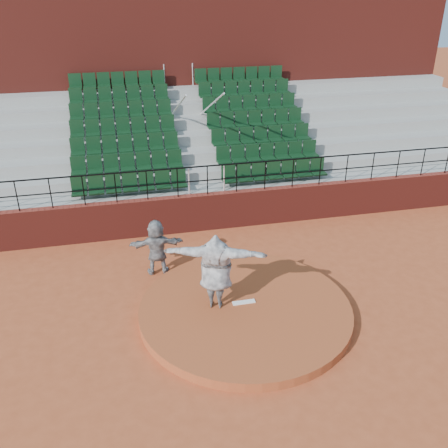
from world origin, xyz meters
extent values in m
plane|color=#A84926|center=(0.00, 0.00, 0.00)|extent=(90.00, 90.00, 0.00)
cylinder|color=#9F4623|center=(0.00, 0.00, 0.12)|extent=(5.50, 5.50, 0.25)
cube|color=white|center=(0.00, 0.15, 0.27)|extent=(0.60, 0.15, 0.03)
cube|color=maroon|center=(0.00, 5.00, 0.65)|extent=(24.00, 0.30, 1.30)
cylinder|color=black|center=(0.00, 5.00, 2.30)|extent=(24.00, 0.05, 0.05)
cylinder|color=black|center=(0.00, 5.00, 1.80)|extent=(24.00, 0.04, 0.04)
cylinder|color=black|center=(-6.00, 5.00, 1.80)|extent=(0.04, 0.04, 1.00)
cylinder|color=black|center=(-5.00, 5.00, 1.80)|extent=(0.04, 0.04, 1.00)
cylinder|color=black|center=(-4.00, 5.00, 1.80)|extent=(0.04, 0.04, 1.00)
cylinder|color=black|center=(-3.00, 5.00, 1.80)|extent=(0.04, 0.04, 1.00)
cylinder|color=black|center=(-2.00, 5.00, 1.80)|extent=(0.04, 0.04, 1.00)
cylinder|color=black|center=(-1.00, 5.00, 1.80)|extent=(0.04, 0.04, 1.00)
cylinder|color=black|center=(0.00, 5.00, 1.80)|extent=(0.04, 0.04, 1.00)
cylinder|color=black|center=(1.00, 5.00, 1.80)|extent=(0.04, 0.04, 1.00)
cylinder|color=black|center=(2.00, 5.00, 1.80)|extent=(0.04, 0.04, 1.00)
cylinder|color=black|center=(3.00, 5.00, 1.80)|extent=(0.04, 0.04, 1.00)
cylinder|color=black|center=(4.00, 5.00, 1.80)|extent=(0.04, 0.04, 1.00)
cylinder|color=black|center=(5.00, 5.00, 1.80)|extent=(0.04, 0.04, 1.00)
cylinder|color=black|center=(6.00, 5.00, 1.80)|extent=(0.04, 0.04, 1.00)
cylinder|color=black|center=(7.00, 5.00, 1.80)|extent=(0.04, 0.04, 1.00)
cylinder|color=black|center=(8.00, 5.00, 1.80)|extent=(0.04, 0.04, 1.00)
cylinder|color=black|center=(9.00, 5.00, 1.80)|extent=(0.04, 0.04, 1.00)
cube|color=gray|center=(0.00, 5.58, 0.65)|extent=(24.00, 0.85, 1.30)
cube|color=black|center=(-2.53, 5.59, 1.66)|extent=(3.85, 0.48, 0.72)
cube|color=black|center=(2.53, 5.59, 1.66)|extent=(3.85, 0.48, 0.72)
cube|color=gray|center=(0.00, 6.43, 0.85)|extent=(24.00, 0.85, 1.70)
cube|color=black|center=(-2.53, 6.44, 2.06)|extent=(3.85, 0.48, 0.72)
cube|color=black|center=(2.53, 6.44, 2.06)|extent=(3.85, 0.48, 0.72)
cube|color=gray|center=(0.00, 7.28, 1.05)|extent=(24.00, 0.85, 2.10)
cube|color=black|center=(-2.53, 7.29, 2.46)|extent=(3.85, 0.48, 0.72)
cube|color=black|center=(2.53, 7.29, 2.46)|extent=(3.85, 0.48, 0.72)
cube|color=gray|center=(0.00, 8.12, 1.25)|extent=(24.00, 0.85, 2.50)
cube|color=black|center=(-2.53, 8.13, 2.86)|extent=(3.85, 0.48, 0.72)
cube|color=black|center=(2.53, 8.13, 2.86)|extent=(3.85, 0.48, 0.72)
cube|color=gray|center=(0.00, 8.97, 1.45)|extent=(24.00, 0.85, 2.90)
cube|color=black|center=(-2.53, 8.98, 3.26)|extent=(3.85, 0.48, 0.72)
cube|color=black|center=(2.53, 8.98, 3.26)|extent=(3.85, 0.48, 0.72)
cube|color=gray|center=(0.00, 9.82, 1.65)|extent=(24.00, 0.85, 3.30)
cube|color=black|center=(-2.53, 9.83, 3.66)|extent=(3.85, 0.48, 0.72)
cube|color=black|center=(2.53, 9.83, 3.66)|extent=(3.85, 0.48, 0.72)
cube|color=gray|center=(0.00, 10.68, 1.85)|extent=(24.00, 0.85, 3.70)
cube|color=black|center=(-2.53, 10.69, 4.06)|extent=(3.85, 0.48, 0.72)
cube|color=black|center=(2.53, 10.69, 4.06)|extent=(3.85, 0.48, 0.72)
cylinder|color=silver|center=(-0.60, 8.12, 3.40)|extent=(0.06, 5.97, 2.46)
cylinder|color=silver|center=(0.60, 8.12, 3.40)|extent=(0.06, 5.97, 2.46)
cube|color=maroon|center=(0.00, 12.60, 3.55)|extent=(24.00, 3.00, 7.10)
imported|color=black|center=(-0.73, 0.22, 1.29)|extent=(2.64, 1.48, 2.08)
imported|color=black|center=(-2.00, 2.54, 0.85)|extent=(1.60, 0.57, 1.70)
camera|label=1|loc=(-2.87, -10.18, 7.97)|focal=40.00mm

